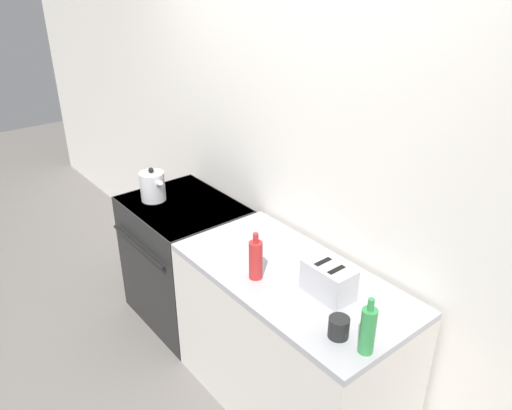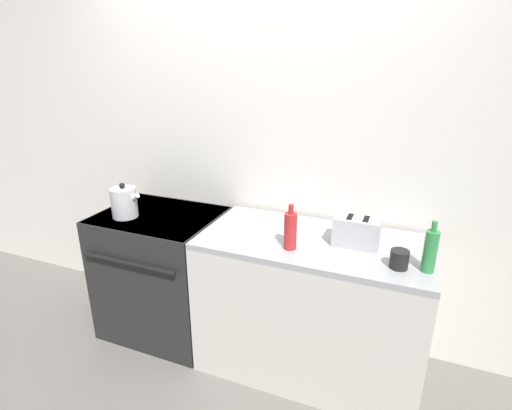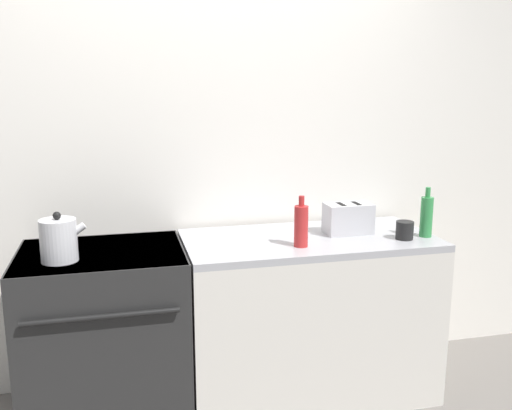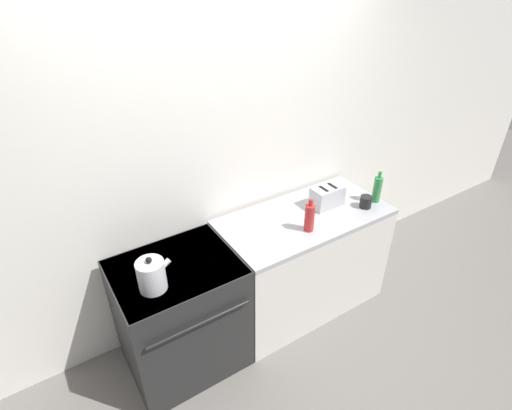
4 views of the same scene
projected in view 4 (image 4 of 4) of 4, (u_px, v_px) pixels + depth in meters
name	position (u px, v px, depth m)	size (l,w,h in m)	color
ground_plane	(276.00, 351.00, 3.03)	(12.00, 12.00, 0.00)	slate
wall_back	(224.00, 162.00, 2.85)	(8.00, 0.05, 2.60)	silver
stove	(181.00, 315.00, 2.75)	(0.79, 0.67, 0.89)	black
counter_block	(302.00, 261.00, 3.25)	(1.32, 0.66, 0.89)	silver
kettle	(152.00, 275.00, 2.30)	(0.21, 0.16, 0.23)	silver
toaster	(327.00, 196.00, 3.09)	(0.25, 0.15, 0.16)	#BCBCC1
bottle_green	(377.00, 189.00, 3.13)	(0.06, 0.06, 0.26)	#338C47
bottle_red	(309.00, 217.00, 2.79)	(0.07, 0.07, 0.26)	#B72828
cup_black	(366.00, 202.00, 3.08)	(0.09, 0.09, 0.09)	black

